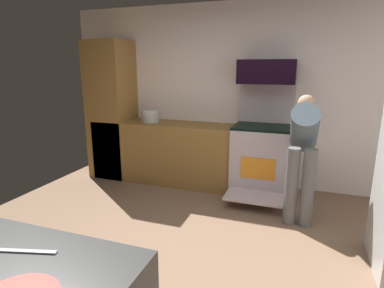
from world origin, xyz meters
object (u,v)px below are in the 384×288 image
microwave (267,72)px  stock_pot (150,116)px  person_cook (303,148)px  oven_range (261,157)px

microwave → stock_pot: 1.81m
microwave → stock_pot: microwave is taller
microwave → person_cook: (0.52, -0.74, -0.80)m
microwave → stock_pot: bearing=-177.3°
oven_range → microwave: (-0.00, 0.10, 1.15)m
oven_range → stock_pot: oven_range is taller
microwave → oven_range: bearing=-90.0°
microwave → stock_pot: (-1.69, -0.08, -0.66)m
oven_range → stock_pot: size_ratio=5.65×
stock_pot → microwave: bearing=2.7°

